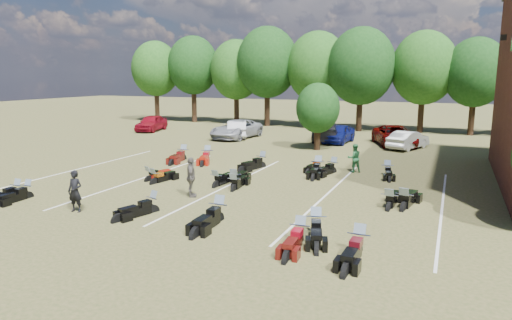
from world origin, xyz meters
The scene contains 35 objects.
ground centered at (0.00, 0.00, 0.00)m, with size 160.00×160.00×0.00m, color brown.
car_0 centered at (-20.28, 20.20, 0.79)m, with size 1.87×4.65×1.58m, color maroon.
car_1 centered at (-10.34, 19.14, 0.76)m, with size 1.60×4.59×1.51m, color #BBBABF.
car_2 centered at (-10.20, 18.71, 0.81)m, with size 2.68×5.80×1.61m, color gray.
car_3 centered at (-2.50, 20.17, 0.80)m, with size 2.24×5.50×1.60m, color black.
car_4 centered at (-1.35, 19.63, 0.75)m, with size 1.77×4.41×1.50m, color #0C1359.
car_5 centered at (4.17, 18.55, 0.69)m, with size 1.46×4.19×1.38m, color #B2B2AD.
car_6 centered at (3.02, 19.89, 0.78)m, with size 2.59×5.61×1.56m, color #570504.
person_black centered at (-6.67, -3.54, 0.86)m, with size 0.62×0.41×1.71m, color black.
person_green centered at (2.14, 8.63, 0.82)m, with size 0.80×0.62×1.64m, color #276837.
person_grey centered at (-3.56, 0.30, 0.92)m, with size 1.08×0.45×1.84m, color #504B45.
motorcycle_0 centered at (-10.26, -2.84, 0.00)m, with size 0.68×2.13×1.19m, color black, non-canonical shape.
motorcycle_1 centered at (-10.69, -3.04, 0.00)m, with size 0.70×2.18×1.22m, color black, non-canonical shape.
motorcycle_2 centered at (-3.78, -2.38, 0.00)m, with size 0.70×2.21×1.23m, color black, non-canonical shape.
motorcycle_3 centered at (-0.75, -2.38, 0.00)m, with size 0.80×2.52×1.40m, color black, non-canonical shape.
motorcycle_4 centered at (3.02, -2.23, 0.00)m, with size 0.75×2.36×1.32m, color black, non-canonical shape.
motorcycle_5 centered at (4.74, -3.45, 0.00)m, with size 0.75×2.35×1.31m, color black, non-canonical shape.
motorcycle_6 centered at (2.76, -3.27, 0.00)m, with size 0.72×2.25×1.25m, color #480D0A, non-canonical shape.
motorcycle_7 centered at (-7.28, 2.14, 0.00)m, with size 0.64×2.00×1.11m, color #97150B, non-canonical shape.
motorcycle_8 centered at (-6.65, 1.74, 0.00)m, with size 0.66×2.07×1.15m, color black, non-canonical shape.
motorcycle_9 centered at (-3.43, 2.40, 0.00)m, with size 0.70×2.19×1.22m, color black, non-canonical shape.
motorcycle_10 centered at (-2.63, 2.83, 0.00)m, with size 0.74×2.32×1.29m, color black, non-canonical shape.
motorcycle_11 centered at (-2.30, 2.11, 0.00)m, with size 0.68×2.13×1.19m, color black, non-canonical shape.
motorcycle_12 centered at (5.54, 2.00, 0.00)m, with size 0.77×2.42×1.35m, color black, non-canonical shape.
motorcycle_13 centered at (4.98, 1.81, 0.00)m, with size 0.73×2.29×1.27m, color black, non-canonical shape.
motorcycle_14 centered at (-8.90, 8.02, 0.00)m, with size 0.80×2.51×1.40m, color #4C0E0A, non-canonical shape.
motorcycle_15 centered at (-7.29, 8.37, 0.00)m, with size 0.79×2.49×1.39m, color maroon, non-canonical shape.
motorcycle_16 centered at (-3.23, 7.77, 0.00)m, with size 0.78×2.43×1.36m, color black, non-canonical shape.
motorcycle_17 centered at (0.06, 8.61, 0.00)m, with size 0.65×2.03×1.13m, color black, non-canonical shape.
motorcycle_18 centered at (1.08, 7.96, 0.00)m, with size 0.72×2.26×1.26m, color black, non-canonical shape.
motorcycle_19 centered at (0.34, 7.49, 0.00)m, with size 0.79×2.47×1.38m, color black, non-canonical shape.
motorcycle_20 centered at (4.01, 8.48, 0.00)m, with size 0.67×2.12×1.18m, color black, non-canonical shape.
tree_line centered at (-1.00, 29.00, 6.31)m, with size 56.00×6.00×9.79m.
young_tree_midfield centered at (-2.00, 15.50, 3.09)m, with size 3.20×3.20×4.70m.
parking_lines centered at (-3.00, 3.00, 0.01)m, with size 20.10×14.00×0.01m.
Camera 1 is at (7.15, -17.03, 5.49)m, focal length 32.00 mm.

